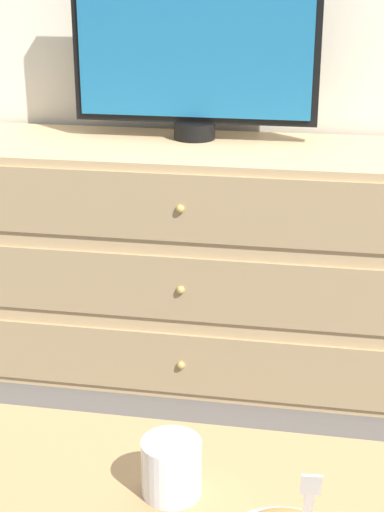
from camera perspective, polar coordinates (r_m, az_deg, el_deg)
ground_plane at (r=2.79m, az=3.24°, el=-5.27°), size 12.00×12.00×0.00m
dresser at (r=2.41m, az=0.27°, el=-0.26°), size 1.59×0.50×0.71m
tv at (r=2.37m, az=0.20°, el=15.25°), size 0.73×0.12×0.54m
drink_cup at (r=1.17m, az=-1.50°, el=-15.33°), size 0.09×0.09×0.09m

